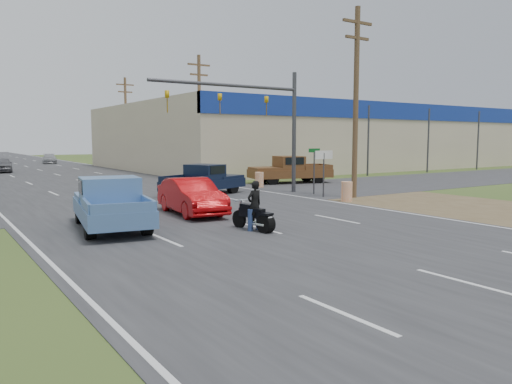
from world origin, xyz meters
TOP-DOWN VIEW (x-y plane):
  - ground at (0.00, 0.00)m, footprint 200.00×200.00m
  - main_road at (0.00, 40.00)m, footprint 15.00×180.00m
  - cross_road at (0.00, 18.00)m, footprint 120.00×10.00m
  - dirt_verge at (11.00, 10.00)m, footprint 8.00×18.00m
  - big_box_store at (32.00, 39.93)m, footprint 50.00×28.10m
  - utility_pole_1 at (9.50, 13.00)m, footprint 2.00×0.28m
  - utility_pole_2 at (9.50, 31.00)m, footprint 2.00×0.28m
  - utility_pole_3 at (9.50, 49.00)m, footprint 2.00×0.28m
  - tree_3 at (55.00, 70.00)m, footprint 8.40×8.40m
  - tree_5 at (30.00, 95.00)m, footprint 7.98×7.98m
  - barrel_0 at (8.00, 12.00)m, footprint 0.56×0.56m
  - barrel_1 at (8.40, 20.50)m, footprint 0.56×0.56m
  - lane_sign at (8.20, 14.00)m, footprint 1.20×0.08m
  - street_name_sign at (8.80, 15.50)m, footprint 0.80×0.08m
  - signal_mast at (5.82, 17.00)m, footprint 9.12×0.40m
  - red_convertible at (-0.50, 12.37)m, footprint 2.01×4.68m
  - motorcycle at (-0.38, 7.73)m, footprint 0.69×2.03m
  - rider at (-0.39, 7.77)m, footprint 0.64×0.47m
  - blue_pickup at (-4.35, 10.98)m, footprint 2.97×5.75m
  - navy_pickup at (3.40, 18.54)m, footprint 5.59×3.77m
  - brown_pickup at (11.95, 22.03)m, footprint 6.19×3.55m
  - distant_car_grey at (-3.59, 46.17)m, footprint 2.20×4.39m
  - distant_car_silver at (3.77, 62.09)m, footprint 2.40×4.45m

SIDE VIEW (x-z plane):
  - ground at x=0.00m, z-range 0.00..0.00m
  - dirt_verge at x=11.00m, z-range 0.00..0.01m
  - cross_road at x=0.00m, z-range 0.00..0.02m
  - main_road at x=0.00m, z-range 0.00..0.02m
  - motorcycle at x=-0.38m, z-range -0.06..0.97m
  - barrel_0 at x=8.00m, z-range 0.00..1.00m
  - barrel_1 at x=8.40m, z-range 0.00..1.00m
  - distant_car_silver at x=3.77m, z-range 0.00..1.23m
  - distant_car_grey at x=-3.59m, z-range 0.00..1.44m
  - red_convertible at x=-0.50m, z-range 0.00..1.50m
  - rider at x=-0.39m, z-range 0.00..1.63m
  - navy_pickup at x=3.40m, z-range 0.01..1.74m
  - blue_pickup at x=-4.35m, z-range 0.01..1.83m
  - brown_pickup at x=11.95m, z-range 0.01..1.94m
  - street_name_sign at x=8.80m, z-range 0.30..2.91m
  - lane_sign at x=8.20m, z-range 0.64..3.16m
  - big_box_store at x=32.00m, z-range 0.01..6.61m
  - signal_mast at x=5.82m, z-range 1.30..8.30m
  - utility_pole_1 at x=9.50m, z-range 0.32..10.32m
  - utility_pole_2 at x=9.50m, z-range 0.32..10.32m
  - utility_pole_3 at x=9.50m, z-range 0.32..10.32m
  - tree_5 at x=30.00m, z-range 0.94..10.82m
  - tree_3 at x=55.00m, z-range 0.99..11.39m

